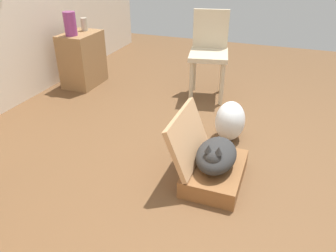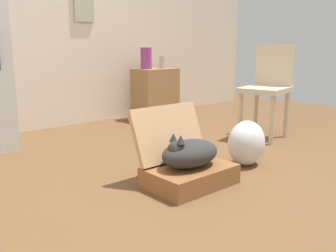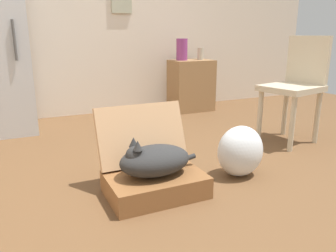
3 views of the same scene
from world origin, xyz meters
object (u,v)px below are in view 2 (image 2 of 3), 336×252
suitcase_base (190,176)px  vase_short (163,62)px  side_table (155,94)px  chair (268,86)px  cat (189,153)px  plastic_bag_white (246,143)px  vase_tall (146,58)px

suitcase_base → vase_short: (1.46, 1.98, 0.64)m
suitcase_base → side_table: 2.39m
chair → cat: bearing=-85.0°
plastic_bag_white → vase_tall: size_ratio=1.36×
cat → plastic_bag_white: 0.65m
cat → vase_short: vase_short is taller
vase_tall → vase_short: (0.26, -0.01, -0.06)m
cat → side_table: size_ratio=0.81×
suitcase_base → chair: size_ratio=0.62×
cat → chair: bearing=16.5°
suitcase_base → plastic_bag_white: (0.64, 0.02, 0.11)m
vase_short → chair: 1.53m
suitcase_base → chair: bearing=16.7°
cat → plastic_bag_white: bearing=2.0°
suitcase_base → chair: 1.67m
vase_tall → vase_short: 0.26m
vase_tall → chair: bearing=-77.3°
cat → vase_tall: (1.21, 1.98, 0.54)m
vase_short → chair: chair is taller
plastic_bag_white → vase_tall: vase_tall is taller
chair → suitcase_base: bearing=-84.9°
plastic_bag_white → vase_short: vase_short is taller
side_table → vase_tall: bearing=174.1°
cat → plastic_bag_white: (0.65, 0.02, -0.05)m
side_table → vase_tall: (-0.13, 0.01, 0.45)m
suitcase_base → chair: (1.54, 0.46, 0.45)m
vase_short → side_table: bearing=-176.9°
side_table → vase_short: 0.41m
plastic_bag_white → side_table: side_table is taller
plastic_bag_white → chair: (0.91, 0.44, 0.34)m
suitcase_base → chair: chair is taller
suitcase_base → vase_short: size_ratio=3.90×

